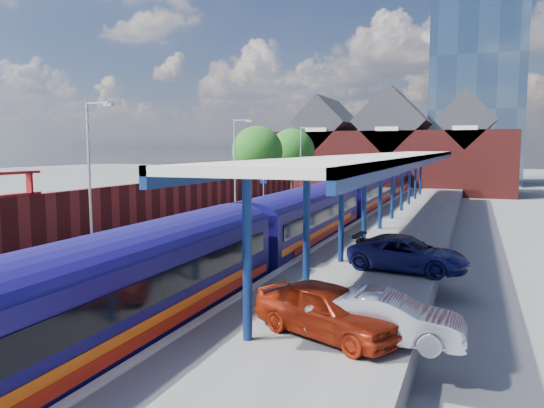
{
  "coord_description": "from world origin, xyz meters",
  "views": [
    {
      "loc": [
        10.24,
        -13.96,
        5.86
      ],
      "look_at": [
        -0.75,
        14.76,
        2.6
      ],
      "focal_mm": 35.0,
      "sensor_mm": 36.0,
      "label": 1
    }
  ],
  "objects": [
    {
      "name": "glass_tower",
      "position": [
        10.0,
        80.0,
        20.2
      ],
      "size": [
        14.2,
        14.2,
        40.3
      ],
      "color": "#47617B",
      "rests_on": "ground"
    },
    {
      "name": "yellow_line",
      "position": [
        -3.75,
        20.0,
        1.01
      ],
      "size": [
        0.14,
        76.0,
        0.01
      ],
      "primitive_type": "cube",
      "color": "yellow",
      "rests_on": "left_platform"
    },
    {
      "name": "ballast_bed",
      "position": [
        0.0,
        20.0,
        0.03
      ],
      "size": [
        6.0,
        76.0,
        0.06
      ],
      "primitive_type": "cube",
      "color": "#473D33",
      "rests_on": "ground"
    },
    {
      "name": "parked_car_dark",
      "position": [
        7.62,
        8.45,
        1.61
      ],
      "size": [
        4.31,
        2.02,
        1.22
      ],
      "primitive_type": "imported",
      "rotation": [
        0.0,
        0.0,
        1.49
      ],
      "color": "black",
      "rests_on": "right_platform"
    },
    {
      "name": "platform_sign",
      "position": [
        -5.0,
        24.0,
        2.69
      ],
      "size": [
        0.55,
        0.08,
        2.5
      ],
      "color": "#A5A8AA",
      "rests_on": "left_platform"
    },
    {
      "name": "parked_car_blue",
      "position": [
        7.91,
        7.26,
        1.65
      ],
      "size": [
        4.97,
        2.94,
        1.3
      ],
      "primitive_type": "imported",
      "rotation": [
        0.0,
        0.0,
        1.39
      ],
      "color": "navy",
      "rests_on": "right_platform"
    },
    {
      "name": "right_platform",
      "position": [
        6.0,
        20.0,
        0.5
      ],
      "size": [
        6.0,
        76.0,
        1.0
      ],
      "primitive_type": "cube",
      "color": "#565659",
      "rests_on": "ground"
    },
    {
      "name": "rails",
      "position": [
        0.0,
        20.0,
        0.12
      ],
      "size": [
        4.51,
        76.0,
        0.14
      ],
      "color": "slate",
      "rests_on": "ground"
    },
    {
      "name": "lamp_post_d",
      "position": [
        -6.36,
        38.0,
        4.99
      ],
      "size": [
        1.48,
        0.18,
        7.0
      ],
      "color": "#A5A8AA",
      "rests_on": "left_platform"
    },
    {
      "name": "brick_wall",
      "position": [
        -8.1,
        13.54,
        2.45
      ],
      "size": [
        0.35,
        50.0,
        3.86
      ],
      "color": "#581817",
      "rests_on": "left_platform"
    },
    {
      "name": "ground",
      "position": [
        0.0,
        30.0,
        0.0
      ],
      "size": [
        240.0,
        240.0,
        0.0
      ],
      "primitive_type": "plane",
      "color": "#5B5B5E",
      "rests_on": "ground"
    },
    {
      "name": "train",
      "position": [
        1.49,
        21.83,
        2.12
      ],
      "size": [
        2.97,
        65.93,
        3.45
      ],
      "color": "#110B52",
      "rests_on": "ground"
    },
    {
      "name": "canopy",
      "position": [
        5.48,
        21.95,
        5.25
      ],
      "size": [
        4.5,
        52.0,
        4.48
      ],
      "color": "navy",
      "rests_on": "right_platform"
    },
    {
      "name": "tree_near",
      "position": [
        -10.35,
        35.91,
        5.35
      ],
      "size": [
        5.2,
        5.2,
        8.1
      ],
      "color": "#382314",
      "rests_on": "ground"
    },
    {
      "name": "parked_car_red",
      "position": [
        6.82,
        -1.03,
        1.71
      ],
      "size": [
        4.46,
        3.21,
        1.41
      ],
      "primitive_type": "imported",
      "rotation": [
        0.0,
        0.0,
        1.15
      ],
      "color": "maroon",
      "rests_on": "right_platform"
    },
    {
      "name": "relay_cabinet",
      "position": [
        2.19,
        -3.19,
        0.5
      ],
      "size": [
        0.9,
        1.05,
        1.0
      ],
      "primitive_type": "cube",
      "rotation": [
        0.0,
        0.0,
        0.26
      ],
      "color": "#9DA0A2",
      "rests_on": "ground"
    },
    {
      "name": "lamp_post_b",
      "position": [
        -6.36,
        6.0,
        4.99
      ],
      "size": [
        1.48,
        0.18,
        7.0
      ],
      "color": "#A5A8AA",
      "rests_on": "left_platform"
    },
    {
      "name": "station_building",
      "position": [
        0.0,
        58.0,
        5.45
      ],
      "size": [
        30.0,
        12.12,
        13.78
      ],
      "color": "#581817",
      "rests_on": "ground"
    },
    {
      "name": "coping_right",
      "position": [
        3.15,
        20.0,
        1.02
      ],
      "size": [
        0.3,
        76.0,
        0.05
      ],
      "primitive_type": "cube",
      "color": "silver",
      "rests_on": "right_platform"
    },
    {
      "name": "tree_far",
      "position": [
        -9.35,
        43.91,
        5.35
      ],
      "size": [
        5.2,
        5.2,
        8.1
      ],
      "color": "#382314",
      "rests_on": "ground"
    },
    {
      "name": "parked_car_silver",
      "position": [
        8.31,
        -0.97,
        1.64
      ],
      "size": [
        3.87,
        1.38,
        1.27
      ],
      "primitive_type": "imported",
      "rotation": [
        0.0,
        0.0,
        1.58
      ],
      "color": "silver",
      "rests_on": "right_platform"
    },
    {
      "name": "coping_left",
      "position": [
        -3.15,
        20.0,
        1.02
      ],
      "size": [
        0.3,
        76.0,
        0.05
      ],
      "primitive_type": "cube",
      "color": "silver",
      "rests_on": "left_platform"
    },
    {
      "name": "left_platform",
      "position": [
        -5.5,
        20.0,
        0.5
      ],
      "size": [
        5.0,
        76.0,
        1.0
      ],
      "primitive_type": "cube",
      "color": "#565659",
      "rests_on": "ground"
    },
    {
      "name": "lamp_post_c",
      "position": [
        -6.36,
        22.0,
        4.99
      ],
      "size": [
        1.48,
        0.18,
        7.0
      ],
      "color": "#A5A8AA",
      "rests_on": "left_platform"
    }
  ]
}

